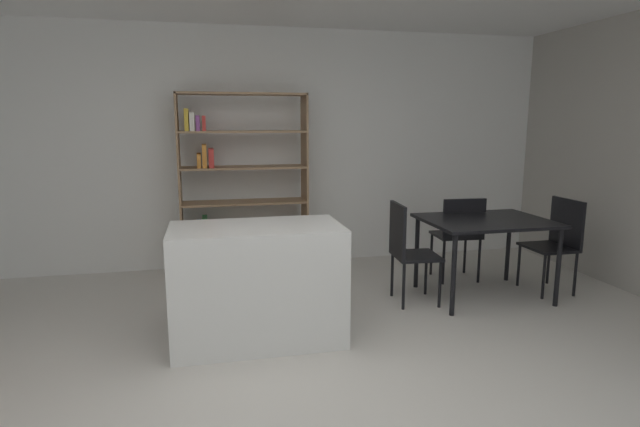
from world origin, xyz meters
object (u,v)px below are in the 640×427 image
Objects in this scene: dining_table at (486,227)px; dining_chair_island_side at (406,245)px; dining_chair_far at (460,230)px; open_bookshelf at (235,180)px; kitchen_island at (257,283)px; dining_chair_window_side at (557,237)px.

dining_table is 1.23× the size of dining_chair_island_side.
open_bookshelf is at bearing -16.42° from dining_chair_far.
kitchen_island reaches higher than dining_chair_far.
open_bookshelf is at bearing 149.59° from dining_table.
dining_chair_far is (0.79, 0.48, 0.00)m from dining_chair_island_side.
dining_table is 1.25× the size of dining_chair_window_side.
dining_chair_island_side is at bearing 35.29° from dining_chair_far.
open_bookshelf is 1.70× the size of dining_table.
dining_chair_island_side is at bearing -90.24° from dining_chair_window_side.
dining_chair_far is at bearing 90.75° from dining_table.
dining_chair_island_side is 0.92m from dining_chair_far.
kitchen_island is 3.07m from dining_chair_window_side.
dining_table is 0.81m from dining_chair_island_side.
dining_chair_far is (2.26, -0.84, -0.49)m from open_bookshelf.
kitchen_island is 1.43× the size of dining_chair_far.
dining_chair_far is at bearing -20.48° from open_bookshelf.
dining_chair_island_side reaches higher than dining_chair_far.
dining_chair_far is (-0.80, 0.49, 0.00)m from dining_chair_window_side.
dining_chair_far is (2.22, 1.00, 0.10)m from kitchen_island.
dining_chair_island_side is (1.47, -1.32, -0.49)m from open_bookshelf.
dining_table is 0.81m from dining_chair_window_side.
dining_table is at bearing 12.99° from kitchen_island.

